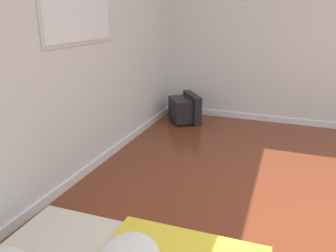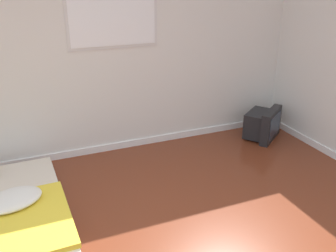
# 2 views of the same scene
# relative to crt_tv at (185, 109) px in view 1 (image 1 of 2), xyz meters

# --- Properties ---
(wall_back) EXTENTS (8.12, 0.08, 2.60)m
(wall_back) POSITION_rel_crt_tv_xyz_m (-2.38, 0.47, 1.08)
(wall_back) COLOR silver
(wall_back) RESTS_ON ground_plane
(crt_tv) EXTENTS (0.65, 0.62, 0.44)m
(crt_tv) POSITION_rel_crt_tv_xyz_m (0.00, 0.00, 0.00)
(crt_tv) COLOR black
(crt_tv) RESTS_ON ground_plane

